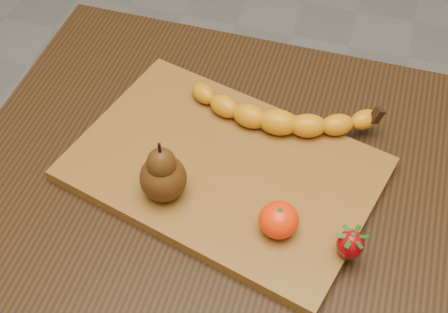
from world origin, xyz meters
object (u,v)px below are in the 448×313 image
(table, at_px, (278,234))
(pear, at_px, (162,170))
(cutting_board, at_px, (224,169))
(mandarin, at_px, (279,220))

(table, xyz_separation_m, pear, (-0.17, -0.05, 0.17))
(table, bearing_deg, pear, -162.17)
(cutting_board, relative_size, mandarin, 8.04)
(table, height_order, cutting_board, cutting_board)
(table, relative_size, cutting_board, 2.22)
(cutting_board, bearing_deg, pear, -118.16)
(table, relative_size, pear, 9.41)
(table, xyz_separation_m, mandarin, (0.01, -0.07, 0.14))
(mandarin, bearing_deg, pear, 174.91)
(mandarin, bearing_deg, table, 96.35)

